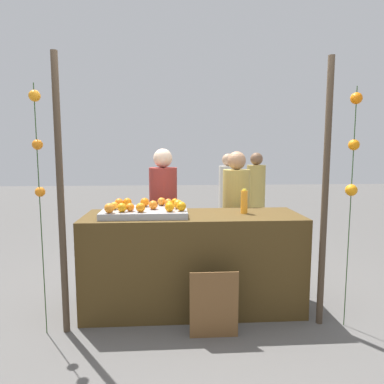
% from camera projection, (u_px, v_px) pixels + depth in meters
% --- Properties ---
extents(ground_plane, '(24.00, 24.00, 0.00)m').
position_uv_depth(ground_plane, '(193.00, 307.00, 3.44)').
color(ground_plane, '#565451').
extents(stall_counter, '(2.08, 0.70, 0.94)m').
position_uv_depth(stall_counter, '(193.00, 261.00, 3.38)').
color(stall_counter, '#4C3819').
rests_on(stall_counter, ground_plane).
extents(orange_tray, '(0.80, 0.52, 0.06)m').
position_uv_depth(orange_tray, '(145.00, 212.00, 3.28)').
color(orange_tray, '#9EA0A5').
rests_on(orange_tray, stall_counter).
extents(orange_0, '(0.07, 0.07, 0.07)m').
position_uv_depth(orange_0, '(175.00, 202.00, 3.48)').
color(orange_0, orange).
rests_on(orange_0, orange_tray).
extents(orange_1, '(0.08, 0.08, 0.08)m').
position_uv_depth(orange_1, '(122.00, 208.00, 3.11)').
color(orange_1, orange).
rests_on(orange_1, orange_tray).
extents(orange_2, '(0.08, 0.08, 0.08)m').
position_uv_depth(orange_2, '(153.00, 205.00, 3.25)').
color(orange_2, orange).
rests_on(orange_2, orange_tray).
extents(orange_3, '(0.08, 0.08, 0.08)m').
position_uv_depth(orange_3, '(127.00, 202.00, 3.42)').
color(orange_3, orange).
rests_on(orange_3, orange_tray).
extents(orange_4, '(0.07, 0.07, 0.07)m').
position_uv_depth(orange_4, '(170.00, 205.00, 3.30)').
color(orange_4, orange).
rests_on(orange_4, orange_tray).
extents(orange_5, '(0.07, 0.07, 0.07)m').
position_uv_depth(orange_5, '(114.00, 206.00, 3.24)').
color(orange_5, orange).
rests_on(orange_5, orange_tray).
extents(orange_6, '(0.09, 0.09, 0.09)m').
position_uv_depth(orange_6, '(145.00, 202.00, 3.41)').
color(orange_6, orange).
rests_on(orange_6, orange_tray).
extents(orange_7, '(0.08, 0.08, 0.08)m').
position_uv_depth(orange_7, '(161.00, 202.00, 3.48)').
color(orange_7, orange).
rests_on(orange_7, orange_tray).
extents(orange_8, '(0.08, 0.08, 0.08)m').
position_uv_depth(orange_8, '(130.00, 207.00, 3.15)').
color(orange_8, orange).
rests_on(orange_8, orange_tray).
extents(orange_9, '(0.08, 0.08, 0.08)m').
position_uv_depth(orange_9, '(168.00, 203.00, 3.42)').
color(orange_9, orange).
rests_on(orange_9, orange_tray).
extents(orange_10, '(0.08, 0.08, 0.08)m').
position_uv_depth(orange_10, '(119.00, 203.00, 3.40)').
color(orange_10, orange).
rests_on(orange_10, orange_tray).
extents(orange_11, '(0.09, 0.09, 0.09)m').
position_uv_depth(orange_11, '(181.00, 206.00, 3.16)').
color(orange_11, orange).
rests_on(orange_11, orange_tray).
extents(orange_12, '(0.08, 0.08, 0.08)m').
position_uv_depth(orange_12, '(170.00, 207.00, 3.13)').
color(orange_12, orange).
rests_on(orange_12, orange_tray).
extents(orange_13, '(0.09, 0.09, 0.09)m').
position_uv_depth(orange_13, '(141.00, 208.00, 3.10)').
color(orange_13, orange).
rests_on(orange_13, orange_tray).
extents(orange_14, '(0.09, 0.09, 0.09)m').
position_uv_depth(orange_14, '(178.00, 204.00, 3.28)').
color(orange_14, orange).
rests_on(orange_14, orange_tray).
extents(orange_15, '(0.09, 0.09, 0.09)m').
position_uv_depth(orange_15, '(109.00, 208.00, 3.06)').
color(orange_15, orange).
rests_on(orange_15, orange_tray).
extents(juice_bottle, '(0.07, 0.07, 0.24)m').
position_uv_depth(juice_bottle, '(244.00, 202.00, 3.37)').
color(juice_bottle, orange).
rests_on(juice_bottle, stall_counter).
extents(chalkboard_sign, '(0.41, 0.03, 0.58)m').
position_uv_depth(chalkboard_sign, '(214.00, 305.00, 2.86)').
color(chalkboard_sign, brown).
rests_on(chalkboard_sign, ground_plane).
extents(vendor_left, '(0.32, 0.32, 1.57)m').
position_uv_depth(vendor_left, '(163.00, 222.00, 3.95)').
color(vendor_left, maroon).
rests_on(vendor_left, ground_plane).
extents(vendor_right, '(0.31, 0.31, 1.54)m').
position_uv_depth(vendor_right, '(236.00, 223.00, 4.00)').
color(vendor_right, tan).
rests_on(vendor_right, ground_plane).
extents(crowd_person_0, '(0.30, 0.30, 1.52)m').
position_uv_depth(crowd_person_0, '(256.00, 202.00, 5.71)').
color(crowd_person_0, tan).
rests_on(crowd_person_0, ground_plane).
extents(crowd_person_1, '(0.30, 0.30, 1.50)m').
position_uv_depth(crowd_person_1, '(228.00, 202.00, 5.69)').
color(crowd_person_1, beige).
rests_on(crowd_person_1, ground_plane).
extents(canopy_post_left, '(0.06, 0.06, 2.34)m').
position_uv_depth(canopy_post_left, '(61.00, 198.00, 2.84)').
color(canopy_post_left, '#473828').
rests_on(canopy_post_left, ground_plane).
extents(canopy_post_right, '(0.06, 0.06, 2.34)m').
position_uv_depth(canopy_post_right, '(325.00, 195.00, 2.98)').
color(canopy_post_right, '#473828').
rests_on(canopy_post_right, ground_plane).
extents(garland_strand_left, '(0.09, 0.09, 2.08)m').
position_uv_depth(garland_strand_left, '(37.00, 144.00, 2.75)').
color(garland_strand_left, '#2D4C23').
rests_on(garland_strand_left, ground_plane).
extents(garland_strand_right, '(0.11, 0.11, 2.08)m').
position_uv_depth(garland_strand_right, '(354.00, 150.00, 2.89)').
color(garland_strand_right, '#2D4C23').
rests_on(garland_strand_right, ground_plane).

